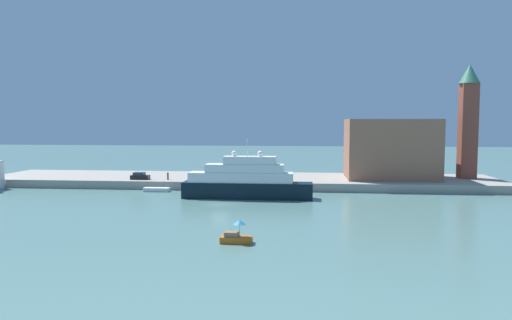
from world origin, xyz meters
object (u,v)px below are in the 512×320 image
object	(u,v)px
work_barge	(157,190)
harbor_building	(390,149)
parked_car	(140,176)
person_figure	(168,176)
bell_tower	(468,117)
large_yacht	(246,182)
mooring_bollard	(217,180)
small_motorboat	(236,236)

from	to	relation	value
work_barge	harbor_building	xyz separation A→B (m)	(47.38, 13.25, 7.65)
parked_car	person_figure	xyz separation A→B (m)	(6.02, -0.06, 0.13)
work_barge	person_figure	world-z (taller)	person_figure
bell_tower	person_figure	distance (m)	64.70
parked_car	person_figure	world-z (taller)	person_figure
large_yacht	work_barge	world-z (taller)	large_yacht
harbor_building	mooring_bollard	xyz separation A→B (m)	(-35.89, -9.70, -6.01)
large_yacht	person_figure	bearing A→B (deg)	146.19
small_motorboat	work_barge	distance (m)	44.28
harbor_building	bell_tower	xyz separation A→B (m)	(16.22, 1.18, 6.81)
small_motorboat	bell_tower	world-z (taller)	bell_tower
mooring_bollard	person_figure	bearing A→B (deg)	170.34
work_barge	mooring_bollard	distance (m)	12.14
large_yacht	person_figure	distance (m)	21.44
work_barge	parked_car	xyz separation A→B (m)	(-5.28, 5.45, 1.97)
small_motorboat	harbor_building	bearing A→B (deg)	63.47
person_figure	large_yacht	bearing A→B (deg)	-33.81
mooring_bollard	large_yacht	bearing A→B (deg)	-55.06
harbor_building	mooring_bollard	distance (m)	37.66
person_figure	mooring_bollard	world-z (taller)	person_figure
work_barge	mooring_bollard	xyz separation A→B (m)	(11.49, 3.56, 1.64)
small_motorboat	mooring_bollard	bearing A→B (deg)	103.21
bell_tower	person_figure	xyz separation A→B (m)	(-62.86, -9.05, -12.36)
harbor_building	bell_tower	size ratio (longest dim) A/B	0.77
harbor_building	small_motorboat	bearing A→B (deg)	-116.53
bell_tower	small_motorboat	bearing A→B (deg)	-128.42
work_barge	parked_car	bearing A→B (deg)	134.13
work_barge	harbor_building	bearing A→B (deg)	15.63
small_motorboat	harbor_building	world-z (taller)	harbor_building
harbor_building	parked_car	bearing A→B (deg)	-171.57
work_barge	harbor_building	size ratio (longest dim) A/B	0.27
person_figure	mooring_bollard	bearing A→B (deg)	-9.66
large_yacht	harbor_building	xyz separation A→B (m)	(28.84, 19.79, 5.00)
large_yacht	small_motorboat	size ratio (longest dim) A/B	6.48
bell_tower	parked_car	size ratio (longest dim) A/B	6.31
large_yacht	bell_tower	xyz separation A→B (m)	(45.05, 20.97, 11.81)
bell_tower	mooring_bollard	bearing A→B (deg)	-168.21
small_motorboat	parked_car	xyz separation A→B (m)	(-26.71, 44.20, 1.49)
parked_car	mooring_bollard	xyz separation A→B (m)	(16.78, -1.89, -0.33)
large_yacht	bell_tower	distance (m)	51.08
parked_car	work_barge	bearing A→B (deg)	-45.87
harbor_building	mooring_bollard	world-z (taller)	harbor_building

